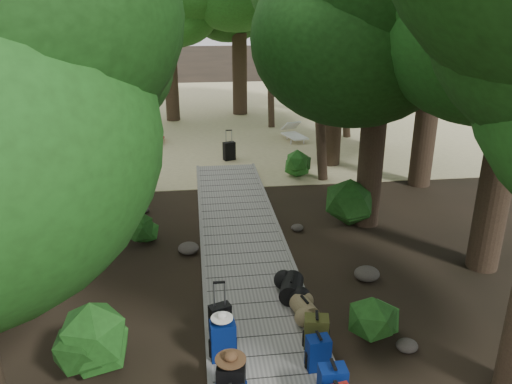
{
  "coord_description": "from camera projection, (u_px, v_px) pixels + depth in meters",
  "views": [
    {
      "loc": [
        -1.03,
        -9.42,
        5.37
      ],
      "look_at": [
        0.43,
        1.99,
        1.0
      ],
      "focal_mm": 35.0,
      "sensor_mm": 36.0,
      "label": 1
    }
  ],
  "objects": [
    {
      "name": "ground",
      "position": [
        248.0,
        269.0,
        10.77
      ],
      "size": [
        120.0,
        120.0,
        0.0
      ],
      "primitive_type": "plane",
      "color": "black",
      "rests_on": "ground"
    },
    {
      "name": "sand_beach",
      "position": [
        213.0,
        114.0,
        25.6
      ],
      "size": [
        40.0,
        22.0,
        0.02
      ],
      "primitive_type": "cube",
      "color": "#C8BC87",
      "rests_on": "ground"
    },
    {
      "name": "boardwalk",
      "position": [
        243.0,
        245.0,
        11.67
      ],
      "size": [
        2.0,
        12.0,
        0.12
      ],
      "primitive_type": "cube",
      "color": "gray",
      "rests_on": "ground"
    },
    {
      "name": "backpack_left_b",
      "position": [
        231.0,
        382.0,
        6.87
      ],
      "size": [
        0.43,
        0.34,
        0.71
      ],
      "primitive_type": null,
      "rotation": [
        0.0,
        0.0,
        -0.18
      ],
      "color": "black",
      "rests_on": "boardwalk"
    },
    {
      "name": "backpack_left_c",
      "position": [
        223.0,
        338.0,
        7.77
      ],
      "size": [
        0.41,
        0.31,
        0.72
      ],
      "primitive_type": null,
      "rotation": [
        0.0,
        0.0,
        0.09
      ],
      "color": "navy",
      "rests_on": "boardwalk"
    },
    {
      "name": "backpack_right_b",
      "position": [
        332.0,
        384.0,
        6.88
      ],
      "size": [
        0.38,
        0.26,
        0.68
      ],
      "primitive_type": null,
      "rotation": [
        0.0,
        0.0,
        0.0
      ],
      "color": "navy",
      "rests_on": "boardwalk"
    },
    {
      "name": "backpack_right_c",
      "position": [
        318.0,
        351.0,
        7.57
      ],
      "size": [
        0.37,
        0.27,
        0.6
      ],
      "primitive_type": null,
      "rotation": [
        0.0,
        0.0,
        0.08
      ],
      "color": "navy",
      "rests_on": "boardwalk"
    },
    {
      "name": "backpack_right_d",
      "position": [
        316.0,
        330.0,
        8.07
      ],
      "size": [
        0.44,
        0.35,
        0.59
      ],
      "primitive_type": null,
      "rotation": [
        0.0,
        0.0,
        -0.21
      ],
      "color": "#3E4018",
      "rests_on": "boardwalk"
    },
    {
      "name": "duffel_right_khaki",
      "position": [
        304.0,
        309.0,
        8.84
      ],
      "size": [
        0.46,
        0.59,
        0.35
      ],
      "primitive_type": null,
      "rotation": [
        0.0,
        0.0,
        0.24
      ],
      "color": "olive",
      "rests_on": "boardwalk"
    },
    {
      "name": "duffel_right_black",
      "position": [
        292.0,
        288.0,
        9.42
      ],
      "size": [
        0.58,
        0.75,
        0.41
      ],
      "primitive_type": null,
      "rotation": [
        0.0,
        0.0,
        -0.29
      ],
      "color": "black",
      "rests_on": "boardwalk"
    },
    {
      "name": "suitcase_on_boardwalk",
      "position": [
        220.0,
        319.0,
        8.37
      ],
      "size": [
        0.4,
        0.3,
        0.55
      ],
      "primitive_type": null,
      "rotation": [
        0.0,
        0.0,
        0.35
      ],
      "color": "black",
      "rests_on": "boardwalk"
    },
    {
      "name": "lone_suitcase_on_sand",
      "position": [
        229.0,
        151.0,
        18.05
      ],
      "size": [
        0.48,
        0.37,
        0.66
      ],
      "primitive_type": null,
      "rotation": [
        0.0,
        0.0,
        0.35
      ],
      "color": "black",
      "rests_on": "sand_beach"
    },
    {
      "name": "hat_brown",
      "position": [
        231.0,
        356.0,
        6.76
      ],
      "size": [
        0.43,
        0.43,
        0.13
      ],
      "primitive_type": null,
      "color": "#51351E",
      "rests_on": "backpack_left_b"
    },
    {
      "name": "hat_white",
      "position": [
        222.0,
        315.0,
        7.63
      ],
      "size": [
        0.35,
        0.35,
        0.12
      ],
      "primitive_type": null,
      "color": "silver",
      "rests_on": "backpack_left_c"
    },
    {
      "name": "kayak",
      "position": [
        156.0,
        140.0,
        20.14
      ],
      "size": [
        1.7,
        3.3,
        0.32
      ],
      "primitive_type": "ellipsoid",
      "rotation": [
        0.0,
        0.0,
        -0.32
      ],
      "color": "red",
      "rests_on": "sand_beach"
    },
    {
      "name": "sun_lounger",
      "position": [
        295.0,
        133.0,
        20.58
      ],
      "size": [
        1.17,
        2.15,
        0.66
      ],
      "primitive_type": null,
      "rotation": [
        0.0,
        0.0,
        0.26
      ],
      "color": "silver",
      "rests_on": "sand_beach"
    },
    {
      "name": "tree_right_c",
      "position": [
        381.0,
        47.0,
        11.41
      ],
      "size": [
        5.13,
        5.13,
        8.87
      ],
      "primitive_type": null,
      "color": "black",
      "rests_on": "ground"
    },
    {
      "name": "tree_right_d",
      "position": [
        438.0,
        23.0,
        14.05
      ],
      "size": [
        5.28,
        5.28,
        9.68
      ],
      "primitive_type": null,
      "color": "black",
      "rests_on": "ground"
    },
    {
      "name": "tree_right_e",
      "position": [
        338.0,
        16.0,
        15.99
      ],
      "size": [
        5.53,
        5.53,
        9.95
      ],
      "primitive_type": null,
      "color": "black",
      "rests_on": "ground"
    },
    {
      "name": "tree_left_c",
      "position": [
        59.0,
        80.0,
        11.33
      ],
      "size": [
        4.29,
        4.29,
        7.45
      ],
      "primitive_type": null,
      "color": "black",
      "rests_on": "ground"
    },
    {
      "name": "tree_back_a",
      "position": [
        168.0,
        20.0,
        22.7
      ],
      "size": [
        5.34,
        5.34,
        9.24
      ],
      "primitive_type": null,
      "color": "black",
      "rests_on": "ground"
    },
    {
      "name": "tree_back_b",
      "position": [
        239.0,
        5.0,
        23.86
      ],
      "size": [
        5.89,
        5.89,
        10.52
      ],
      "primitive_type": null,
      "color": "black",
      "rests_on": "ground"
    },
    {
      "name": "tree_back_c",
      "position": [
        312.0,
        22.0,
        24.72
      ],
      "size": [
        5.0,
        5.0,
        9.01
      ],
      "primitive_type": null,
      "color": "black",
      "rests_on": "ground"
    },
    {
      "name": "tree_back_d",
      "position": [
        85.0,
        36.0,
        21.91
      ],
      "size": [
        4.8,
        4.8,
        8.0
      ],
      "primitive_type": null,
      "color": "black",
      "rests_on": "ground"
    },
    {
      "name": "palm_right_a",
      "position": [
        330.0,
        64.0,
        15.13
      ],
      "size": [
        4.25,
        4.25,
        7.25
      ],
      "primitive_type": null,
      "color": "#124215",
      "rests_on": "ground"
    },
    {
      "name": "palm_right_b",
      "position": [
        351.0,
        34.0,
        20.05
      ],
      "size": [
        4.33,
        4.33,
        8.36
      ],
      "primitive_type": null,
      "color": "#124215",
      "rests_on": "ground"
    },
    {
      "name": "palm_right_c",
      "position": [
        277.0,
        54.0,
        22.03
      ],
      "size": [
        4.08,
        4.08,
        6.49
      ],
      "primitive_type": null,
      "color": "#124215",
      "rests_on": "ground"
    },
    {
      "name": "palm_left_a",
      "position": [
        89.0,
        74.0,
        15.14
      ],
      "size": [
        4.19,
        4.19,
        6.67
      ],
      "primitive_type": null,
      "color": "#124215",
      "rests_on": "ground"
    },
    {
      "name": "rock_left_b",
      "position": [
        91.0,
        332.0,
        8.55
      ],
      "size": [
        0.33,
        0.3,
        0.18
      ],
      "primitive_type": null,
      "color": "#4C473F",
      "rests_on": "ground"
    },
    {
      "name": "rock_left_c",
      "position": [
        188.0,
        248.0,
        11.38
      ],
      "size": [
        0.48,
        0.43,
        0.26
      ],
      "primitive_type": null,
      "color": "#4C473F",
      "rests_on": "ground"
    },
    {
      "name": "rock_left_d",
      "position": [
        144.0,
        210.0,
        13.63
      ],
      "size": [
        0.3,
        0.27,
        0.16
      ],
      "primitive_type": null,
      "color": "#4C473F",
      "rests_on": "ground"
    },
    {
      "name": "rock_right_a",
      "position": [
        407.0,
        346.0,
        8.19
      ],
      "size": [
        0.36,
        0.33,
        0.2
      ],
      "primitive_type": null,
      "color": "#4C473F",
      "rests_on": "ground"
    },
    {
      "name": "rock_right_b",
      "position": [
        367.0,
        274.0,
        10.28
      ],
      "size": [
        0.53,
        0.48,
        0.29
      ],
      "primitive_type": null,
      "color": "#4C473F",
      "rests_on": "ground"
    },
    {
      "name": "rock_right_c",
      "position": [
        297.0,
        227.0,
        12.54
      ],
      "size": [
        0.31,
        0.28,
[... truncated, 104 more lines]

